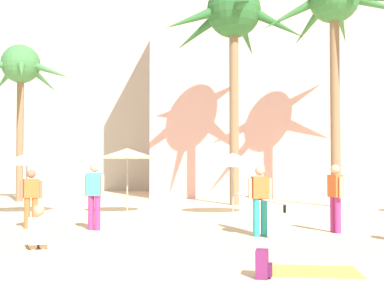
% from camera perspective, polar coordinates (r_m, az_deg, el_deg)
% --- Properties ---
extents(hotel_pink, '(25.61, 9.66, 14.68)m').
position_cam_1_polar(hotel_pink, '(32.45, 19.89, 8.38)').
color(hotel_pink, beige).
rests_on(hotel_pink, ground).
extents(hotel_tower_gray, '(18.09, 8.09, 31.67)m').
position_cam_1_polar(hotel_tower_gray, '(43.21, -9.45, 17.35)').
color(hotel_tower_gray, '#BCB7AD').
rests_on(hotel_tower_gray, ground).
extents(palm_tree_far_left, '(6.53, 6.76, 10.23)m').
position_cam_1_polar(palm_tree_far_left, '(23.20, 4.88, 15.41)').
color(palm_tree_far_left, '#896B4C').
rests_on(palm_tree_far_left, ground).
extents(palm_tree_left, '(6.73, 6.35, 10.34)m').
position_cam_1_polar(palm_tree_left, '(23.13, 16.44, 15.84)').
color(palm_tree_left, '#896B4C').
rests_on(palm_tree_left, ground).
extents(palm_tree_center, '(5.07, 5.03, 7.94)m').
position_cam_1_polar(palm_tree_center, '(26.25, -19.55, 9.10)').
color(palm_tree_center, '#896B4C').
rests_on(palm_tree_center, ground).
extents(cafe_umbrella_1, '(2.39, 2.39, 2.23)m').
position_cam_1_polar(cafe_umbrella_1, '(17.78, 4.84, -0.77)').
color(cafe_umbrella_1, gray).
rests_on(cafe_umbrella_1, ground).
extents(cafe_umbrella_2, '(2.21, 2.21, 2.40)m').
position_cam_1_polar(cafe_umbrella_2, '(17.92, -7.64, 0.01)').
color(cafe_umbrella_2, gray).
rests_on(cafe_umbrella_2, ground).
extents(cafe_umbrella_3, '(2.49, 2.49, 2.21)m').
position_cam_1_polar(cafe_umbrella_3, '(19.02, -18.91, -0.67)').
color(cafe_umbrella_3, gray).
rests_on(cafe_umbrella_3, ground).
extents(beach_towel, '(1.52, 0.92, 0.01)m').
position_cam_1_polar(beach_towel, '(8.10, 13.73, -13.34)').
color(beach_towel, '#F4CC4C').
rests_on(beach_towel, ground).
extents(backpack, '(0.26, 0.32, 0.42)m').
position_cam_1_polar(backpack, '(7.48, 8.35, -12.82)').
color(backpack, '#6E2159').
rests_on(backpack, ground).
extents(person_far_right, '(1.62, 2.83, 1.71)m').
position_cam_1_polar(person_far_right, '(12.00, 8.03, -5.20)').
color(person_far_right, teal).
rests_on(person_far_right, ground).
extents(person_far_left, '(0.56, 0.41, 1.62)m').
position_cam_1_polar(person_far_left, '(14.06, -18.47, -4.79)').
color(person_far_left, orange).
rests_on(person_far_left, ground).
extents(person_mid_center, '(0.60, 0.32, 1.79)m').
position_cam_1_polar(person_mid_center, '(13.22, -11.45, -4.61)').
color(person_mid_center, '#B7337F').
rests_on(person_mid_center, ground).
extents(person_near_left, '(0.74, 0.94, 0.91)m').
position_cam_1_polar(person_near_left, '(10.50, -17.72, -8.91)').
color(person_near_left, tan).
rests_on(person_near_left, ground).
extents(person_near_right, '(0.36, 0.59, 1.75)m').
position_cam_1_polar(person_near_right, '(12.97, 16.56, -4.73)').
color(person_near_right, '#B7337F').
rests_on(person_near_right, ground).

